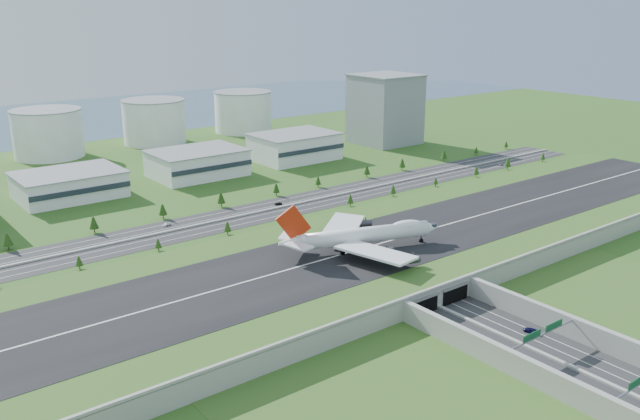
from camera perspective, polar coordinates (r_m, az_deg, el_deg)
ground at (r=297.12m, az=2.86°, el=-4.95°), size 1200.00×1200.00×0.00m
airfield_deck at (r=295.53m, az=2.89°, el=-4.22°), size 520.00×100.00×9.20m
underpass_road at (r=236.70m, az=19.04°, el=-11.08°), size 38.80×120.40×8.00m
sign_gantry_near at (r=237.17m, az=18.23°, el=-9.98°), size 38.70×0.70×9.80m
north_expressway at (r=369.91m, az=-6.75°, el=-0.54°), size 560.00×36.00×0.12m
tree_row at (r=377.12m, az=-5.44°, el=0.58°), size 499.83×48.71×8.43m
hangar_mid_a at (r=428.73m, az=-20.37°, el=1.99°), size 58.00×42.00×15.00m
hangar_mid_b at (r=459.65m, az=-10.30°, el=3.89°), size 58.00×42.00×17.00m
hangar_mid_c at (r=500.33m, az=-2.16°, el=5.34°), size 58.00×42.00×19.00m
office_tower at (r=560.55m, az=5.50°, el=8.42°), size 46.00×46.00×55.00m
fuel_tank_b at (r=546.27m, az=-21.94°, el=5.98°), size 50.00×50.00×35.00m
fuel_tank_c at (r=574.76m, az=-13.78°, el=7.22°), size 50.00×50.00×35.00m
fuel_tank_d at (r=613.78m, az=-6.49°, el=8.20°), size 50.00×50.00×35.00m
bay_water at (r=720.04m, az=-23.02°, el=6.86°), size 1200.00×260.00×0.06m
boeing_747 at (r=294.23m, az=3.56°, el=-2.13°), size 73.59×68.40×23.65m
car_0 at (r=231.84m, az=16.48°, el=-12.16°), size 3.38×4.87×1.54m
car_1 at (r=219.22m, az=23.99°, el=-14.82°), size 3.35×5.44×1.69m
car_2 at (r=252.99m, az=17.36°, el=-9.65°), size 3.75×6.15×1.59m
car_5 at (r=388.72m, az=-3.54°, el=0.54°), size 4.48×2.82×1.39m
car_6 at (r=500.44m, az=15.00°, el=3.75°), size 4.89×2.51×1.32m
car_7 at (r=360.84m, az=-12.80°, el=-1.19°), size 5.10×3.39×1.37m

